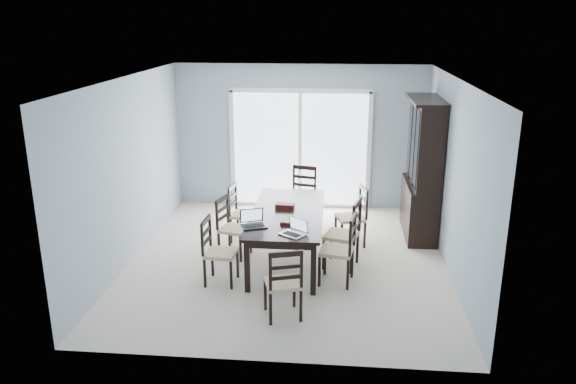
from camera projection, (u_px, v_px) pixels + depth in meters
name	position (u px, v px, depth m)	size (l,w,h in m)	color
floor	(287.00, 261.00, 8.13)	(5.00, 5.00, 0.00)	#EFE1CD
ceiling	(287.00, 79.00, 7.35)	(5.00, 5.00, 0.00)	white
back_wall	(300.00, 137.00, 10.12)	(4.50, 0.02, 2.60)	#90A0AC
wall_left	(129.00, 170.00, 7.94)	(0.02, 5.00, 2.60)	#90A0AC
wall_right	(454.00, 178.00, 7.55)	(0.02, 5.00, 2.60)	#90A0AC
balcony	(303.00, 192.00, 11.47)	(4.50, 2.00, 0.10)	gray
railing	(306.00, 152.00, 12.24)	(4.50, 0.06, 1.10)	#99999E
dining_table	(287.00, 217.00, 7.93)	(1.00, 2.20, 0.75)	black
china_hutch	(423.00, 170.00, 8.82)	(0.50, 1.38, 2.20)	black
sliding_door	(300.00, 149.00, 10.16)	(2.52, 0.05, 2.18)	silver
chair_left_near	(214.00, 244.00, 7.32)	(0.42, 0.41, 1.03)	black
chair_left_mid	(229.00, 220.00, 8.17)	(0.48, 0.47, 1.02)	black
chair_left_far	(239.00, 206.00, 8.75)	(0.45, 0.44, 1.04)	black
chair_right_near	(344.00, 242.00, 7.29)	(0.49, 0.48, 1.10)	black
chair_right_mid	(348.00, 227.00, 7.75)	(0.54, 0.53, 1.15)	black
chair_right_far	(356.00, 209.00, 8.57)	(0.50, 0.49, 1.06)	black
chair_end_near	(284.00, 276.00, 6.39)	(0.49, 0.50, 1.04)	black
chair_end_far	(303.00, 189.00, 9.48)	(0.52, 0.53, 1.13)	black
laptop_dark	(254.00, 223.00, 7.32)	(0.38, 0.33, 0.22)	black
laptop_silver	(292.00, 231.00, 7.05)	(0.37, 0.35, 0.21)	silver
book_stack	(291.00, 222.00, 7.47)	(0.28, 0.23, 0.04)	maroon
cell_phone	(284.00, 235.00, 7.07)	(0.10, 0.05, 0.01)	black
game_box	(285.00, 206.00, 8.05)	(0.27, 0.14, 0.07)	#490E19
hot_tub	(276.00, 164.00, 11.45)	(2.21, 2.04, 1.01)	brown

